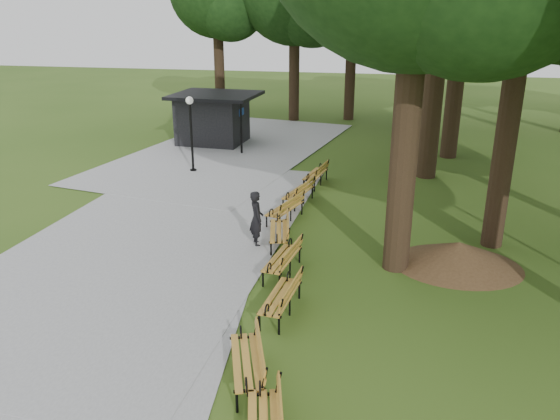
% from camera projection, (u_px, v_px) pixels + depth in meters
% --- Properties ---
extents(ground, '(100.00, 100.00, 0.00)m').
position_uv_depth(ground, '(255.00, 295.00, 13.49)').
color(ground, '#315017').
rests_on(ground, ground).
extents(path, '(12.00, 38.00, 0.06)m').
position_uv_depth(path, '(154.00, 235.00, 17.01)').
color(path, '#949496').
rests_on(path, ground).
extents(person, '(0.63, 0.72, 1.66)m').
position_uv_depth(person, '(257.00, 219.00, 16.07)').
color(person, black).
rests_on(person, ground).
extents(kiosk, '(4.31, 3.80, 2.58)m').
position_uv_depth(kiosk, '(212.00, 118.00, 28.28)').
color(kiosk, black).
rests_on(kiosk, ground).
extents(lamp_post, '(0.32, 0.32, 3.20)m').
position_uv_depth(lamp_post, '(190.00, 118.00, 22.92)').
color(lamp_post, black).
rests_on(lamp_post, ground).
extents(dirt_mound, '(2.90, 2.90, 0.69)m').
position_uv_depth(dirt_mound, '(458.00, 254.00, 14.92)').
color(dirt_mound, '#47301C').
rests_on(dirt_mound, ground).
extents(bench_1, '(1.22, 2.00, 0.88)m').
position_uv_depth(bench_1, '(246.00, 362.00, 10.21)').
color(bench_1, '#B77F2A').
rests_on(bench_1, ground).
extents(bench_2, '(0.81, 1.95, 0.88)m').
position_uv_depth(bench_2, '(280.00, 297.00, 12.50)').
color(bench_2, '#B77F2A').
rests_on(bench_2, ground).
extents(bench_3, '(0.89, 1.97, 0.88)m').
position_uv_depth(bench_3, '(282.00, 259.00, 14.40)').
color(bench_3, '#B77F2A').
rests_on(bench_3, ground).
extents(bench_4, '(1.02, 1.99, 0.88)m').
position_uv_depth(bench_4, '(279.00, 231.00, 16.20)').
color(bench_4, '#B77F2A').
rests_on(bench_4, ground).
extents(bench_5, '(1.15, 2.00, 0.88)m').
position_uv_depth(bench_5, '(285.00, 209.00, 18.03)').
color(bench_5, '#B77F2A').
rests_on(bench_5, ground).
extents(bench_6, '(1.04, 1.99, 0.88)m').
position_uv_depth(bench_6, '(298.00, 193.00, 19.59)').
color(bench_6, '#B77F2A').
rests_on(bench_6, ground).
extents(bench_7, '(0.92, 1.97, 0.88)m').
position_uv_depth(bench_7, '(315.00, 174.00, 21.77)').
color(bench_7, '#B77F2A').
rests_on(bench_7, ground).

